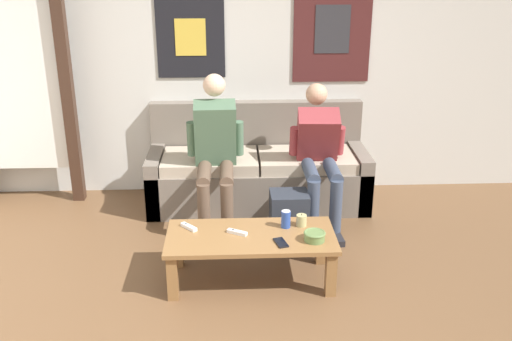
{
  "coord_description": "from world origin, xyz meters",
  "views": [
    {
      "loc": [
        0.02,
        -2.6,
        2.13
      ],
      "look_at": [
        0.2,
        1.33,
        0.63
      ],
      "focal_mm": 40.0,
      "sensor_mm": 36.0,
      "label": 1
    }
  ],
  "objects_px": {
    "game_controller_near_left": "(189,227)",
    "cell_phone": "(281,243)",
    "game_controller_near_right": "(237,232)",
    "pillar_candle": "(301,220)",
    "drink_can_blue": "(286,219)",
    "person_seated_adult": "(215,148)",
    "ceramic_bowl": "(315,236)",
    "person_seated_teen": "(319,150)",
    "couch": "(258,172)",
    "backpack": "(289,218)",
    "coffee_table": "(251,243)"
  },
  "relations": [
    {
      "from": "ceramic_bowl",
      "to": "backpack",
      "type": "bearing_deg",
      "value": 97.85
    },
    {
      "from": "game_controller_near_left",
      "to": "game_controller_near_right",
      "type": "bearing_deg",
      "value": -16.35
    },
    {
      "from": "person_seated_teen",
      "to": "pillar_candle",
      "type": "distance_m",
      "value": 0.92
    },
    {
      "from": "couch",
      "to": "person_seated_adult",
      "type": "height_order",
      "value": "person_seated_adult"
    },
    {
      "from": "coffee_table",
      "to": "drink_can_blue",
      "type": "bearing_deg",
      "value": 23.54
    },
    {
      "from": "couch",
      "to": "backpack",
      "type": "height_order",
      "value": "couch"
    },
    {
      "from": "backpack",
      "to": "cell_phone",
      "type": "bearing_deg",
      "value": -100.22
    },
    {
      "from": "person_seated_teen",
      "to": "game_controller_near_right",
      "type": "xyz_separation_m",
      "value": [
        -0.7,
        -0.97,
        -0.25
      ]
    },
    {
      "from": "game_controller_near_left",
      "to": "game_controller_near_right",
      "type": "relative_size",
      "value": 0.91
    },
    {
      "from": "game_controller_near_right",
      "to": "couch",
      "type": "bearing_deg",
      "value": 81.17
    },
    {
      "from": "coffee_table",
      "to": "game_controller_near_left",
      "type": "relative_size",
      "value": 8.92
    },
    {
      "from": "person_seated_teen",
      "to": "person_seated_adult",
      "type": "bearing_deg",
      "value": -177.48
    },
    {
      "from": "game_controller_near_right",
      "to": "pillar_candle",
      "type": "bearing_deg",
      "value": 13.23
    },
    {
      "from": "drink_can_blue",
      "to": "cell_phone",
      "type": "height_order",
      "value": "drink_can_blue"
    },
    {
      "from": "game_controller_near_left",
      "to": "cell_phone",
      "type": "relative_size",
      "value": 0.87
    },
    {
      "from": "coffee_table",
      "to": "drink_can_blue",
      "type": "relative_size",
      "value": 9.27
    },
    {
      "from": "couch",
      "to": "cell_phone",
      "type": "height_order",
      "value": "couch"
    },
    {
      "from": "backpack",
      "to": "drink_can_blue",
      "type": "relative_size",
      "value": 3.15
    },
    {
      "from": "drink_can_blue",
      "to": "game_controller_near_left",
      "type": "height_order",
      "value": "drink_can_blue"
    },
    {
      "from": "ceramic_bowl",
      "to": "pillar_candle",
      "type": "xyz_separation_m",
      "value": [
        -0.06,
        0.23,
        0.01
      ]
    },
    {
      "from": "coffee_table",
      "to": "drink_can_blue",
      "type": "distance_m",
      "value": 0.3
    },
    {
      "from": "couch",
      "to": "person_seated_teen",
      "type": "xyz_separation_m",
      "value": [
        0.49,
        -0.36,
        0.32
      ]
    },
    {
      "from": "ceramic_bowl",
      "to": "pillar_candle",
      "type": "bearing_deg",
      "value": 104.95
    },
    {
      "from": "person_seated_teen",
      "to": "cell_phone",
      "type": "height_order",
      "value": "person_seated_teen"
    },
    {
      "from": "drink_can_blue",
      "to": "backpack",
      "type": "bearing_deg",
      "value": 81.12
    },
    {
      "from": "person_seated_teen",
      "to": "cell_phone",
      "type": "relative_size",
      "value": 7.51
    },
    {
      "from": "person_seated_teen",
      "to": "game_controller_near_right",
      "type": "distance_m",
      "value": 1.22
    },
    {
      "from": "drink_can_blue",
      "to": "couch",
      "type": "bearing_deg",
      "value": 96.19
    },
    {
      "from": "person_seated_adult",
      "to": "person_seated_teen",
      "type": "height_order",
      "value": "person_seated_adult"
    },
    {
      "from": "game_controller_near_right",
      "to": "drink_can_blue",
      "type": "bearing_deg",
      "value": 14.57
    },
    {
      "from": "pillar_candle",
      "to": "game_controller_near_left",
      "type": "distance_m",
      "value": 0.79
    },
    {
      "from": "couch",
      "to": "drink_can_blue",
      "type": "bearing_deg",
      "value": -83.81
    },
    {
      "from": "couch",
      "to": "game_controller_near_left",
      "type": "height_order",
      "value": "couch"
    },
    {
      "from": "person_seated_adult",
      "to": "ceramic_bowl",
      "type": "height_order",
      "value": "person_seated_adult"
    },
    {
      "from": "ceramic_bowl",
      "to": "game_controller_near_right",
      "type": "relative_size",
      "value": 1.04
    },
    {
      "from": "coffee_table",
      "to": "backpack",
      "type": "relative_size",
      "value": 2.94
    },
    {
      "from": "person_seated_adult",
      "to": "backpack",
      "type": "bearing_deg",
      "value": -31.35
    },
    {
      "from": "couch",
      "to": "ceramic_bowl",
      "type": "distance_m",
      "value": 1.48
    },
    {
      "from": "pillar_candle",
      "to": "game_controller_near_right",
      "type": "distance_m",
      "value": 0.47
    },
    {
      "from": "pillar_candle",
      "to": "cell_phone",
      "type": "xyz_separation_m",
      "value": [
        -0.17,
        -0.25,
        -0.04
      ]
    },
    {
      "from": "couch",
      "to": "person_seated_teen",
      "type": "relative_size",
      "value": 1.73
    },
    {
      "from": "game_controller_near_left",
      "to": "person_seated_adult",
      "type": "bearing_deg",
      "value": 78.24
    },
    {
      "from": "person_seated_adult",
      "to": "drink_can_blue",
      "type": "relative_size",
      "value": 9.9
    },
    {
      "from": "coffee_table",
      "to": "couch",
      "type": "bearing_deg",
      "value": 85.19
    },
    {
      "from": "coffee_table",
      "to": "pillar_candle",
      "type": "bearing_deg",
      "value": 19.28
    },
    {
      "from": "coffee_table",
      "to": "game_controller_near_left",
      "type": "distance_m",
      "value": 0.45
    },
    {
      "from": "couch",
      "to": "cell_phone",
      "type": "bearing_deg",
      "value": -86.9
    },
    {
      "from": "drink_can_blue",
      "to": "game_controller_near_left",
      "type": "relative_size",
      "value": 0.96
    },
    {
      "from": "backpack",
      "to": "person_seated_adult",
      "type": "bearing_deg",
      "value": 148.65
    },
    {
      "from": "coffee_table",
      "to": "game_controller_near_right",
      "type": "xyz_separation_m",
      "value": [
        -0.09,
        0.02,
        0.07
      ]
    }
  ]
}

